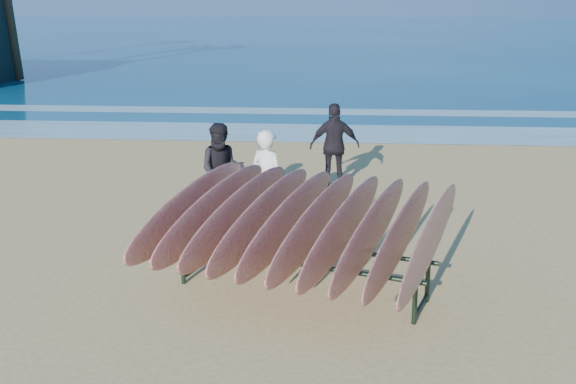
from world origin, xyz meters
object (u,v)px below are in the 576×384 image
Objects in this scene: person_white at (267,181)px; person_dark_a at (222,170)px; person_dark_b at (335,146)px; surfboard_rack at (302,223)px.

person_dark_a is (-0.82, 0.73, -0.02)m from person_white.
person_dark_a is at bearing 39.82° from person_dark_b.
person_white reaches higher than person_dark_a.
person_dark_a reaches higher than surfboard_rack.
person_dark_a is (-1.47, 3.06, -0.12)m from surfboard_rack.
surfboard_rack is 2.58× the size of person_dark_a.
person_white is 1.00× the size of person_dark_b.
surfboard_rack is at bearing 78.82° from person_dark_b.
person_dark_b is at bearing -75.68° from person_white.
person_white and person_dark_b have the same top height.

